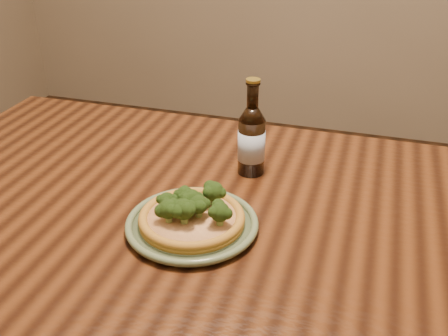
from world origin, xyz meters
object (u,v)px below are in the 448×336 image
(table, at_px, (248,259))
(beer_bottle, at_px, (252,140))
(plate, at_px, (192,224))
(pizza, at_px, (192,215))

(table, bearing_deg, beer_bottle, 103.48)
(plate, xyz_separation_m, beer_bottle, (0.05, 0.24, 0.07))
(table, xyz_separation_m, beer_bottle, (-0.04, 0.19, 0.17))
(pizza, height_order, beer_bottle, beer_bottle)
(table, relative_size, plate, 6.43)
(pizza, bearing_deg, plate, -92.00)
(beer_bottle, bearing_deg, pizza, -120.65)
(table, relative_size, beer_bottle, 7.36)
(table, height_order, plate, plate)
(table, xyz_separation_m, plate, (-0.09, -0.06, 0.10))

